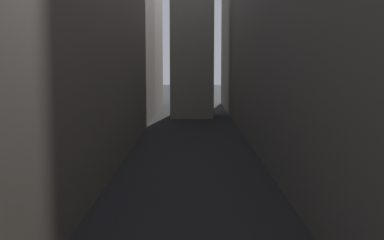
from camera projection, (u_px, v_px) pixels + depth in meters
name	position (u px, v px, depth m)	size (l,w,h in m)	color
ground_plane	(192.00, 162.00, 39.64)	(264.00, 264.00, 0.00)	#232326
building_block_left	(38.00, 28.00, 40.41)	(13.98, 108.00, 21.15)	#756B5B
building_block_right	(359.00, 38.00, 40.48)	(15.92, 108.00, 19.53)	slate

